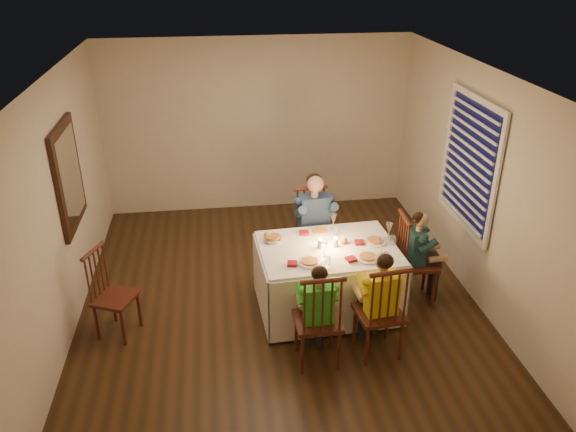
{
  "coord_description": "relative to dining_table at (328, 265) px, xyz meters",
  "views": [
    {
      "loc": [
        -0.65,
        -5.55,
        3.76
      ],
      "look_at": [
        0.14,
        0.15,
        0.94
      ],
      "focal_mm": 35.0,
      "sensor_mm": 36.0,
      "label": 1
    }
  ],
  "objects": [
    {
      "name": "chair_near_right",
      "position": [
        0.35,
        -0.82,
        -0.56
      ],
      "size": [
        0.48,
        0.47,
        1.07
      ],
      "primitive_type": null,
      "rotation": [
        0.0,
        0.0,
        3.25
      ],
      "color": "#3D1910",
      "rests_on": "ground"
    },
    {
      "name": "window_blinds",
      "position": [
        1.7,
        0.46,
        0.94
      ],
      "size": [
        0.07,
        1.34,
        1.54
      ],
      "color": "black",
      "rests_on": "wall_right"
    },
    {
      "name": "child_green",
      "position": [
        -0.27,
        -0.86,
        -0.56
      ],
      "size": [
        0.38,
        0.35,
        1.1
      ],
      "primitive_type": null,
      "rotation": [
        0.0,
        0.0,
        3.16
      ],
      "color": "green",
      "rests_on": "ground"
    },
    {
      "name": "child_teal",
      "position": [
        1.05,
        0.06,
        -0.56
      ],
      "size": [
        0.36,
        0.39,
        1.11
      ],
      "primitive_type": null,
      "rotation": [
        0.0,
        0.0,
        1.52
      ],
      "color": "#1B3D44",
      "rests_on": "ground"
    },
    {
      "name": "dining_table",
      "position": [
        0.0,
        0.0,
        0.0
      ],
      "size": [
        1.57,
        1.17,
        0.76
      ],
      "rotation": [
        0.0,
        0.0,
        0.05
      ],
      "color": "white",
      "rests_on": "ground"
    },
    {
      "name": "chair_near_left",
      "position": [
        -0.27,
        -0.86,
        -0.56
      ],
      "size": [
        0.45,
        0.43,
        1.07
      ],
      "primitive_type": null,
      "rotation": [
        0.0,
        0.0,
        3.16
      ],
      "color": "#3D1910",
      "rests_on": "ground"
    },
    {
      "name": "squash",
      "position": [
        -0.63,
        0.28,
        0.27
      ],
      "size": [
        0.09,
        0.09,
        0.09
      ],
      "primitive_type": "sphere",
      "color": "yellow",
      "rests_on": "dining_table"
    },
    {
      "name": "candle_right",
      "position": [
        0.08,
        0.0,
        0.28
      ],
      "size": [
        0.06,
        0.06,
        0.1
      ],
      "primitive_type": "cylinder",
      "color": "white",
      "rests_on": "dining_table"
    },
    {
      "name": "ground",
      "position": [
        -0.51,
        0.36,
        -0.56
      ],
      "size": [
        5.0,
        5.0,
        0.0
      ],
      "primitive_type": "plane",
      "color": "black",
      "rests_on": "ground"
    },
    {
      "name": "wall_right",
      "position": [
        1.74,
        0.36,
        0.74
      ],
      "size": [
        0.02,
        5.0,
        2.6
      ],
      "primitive_type": "cube",
      "color": "beige",
      "rests_on": "ground"
    },
    {
      "name": "orange_fruit",
      "position": [
        0.18,
        0.06,
        0.27
      ],
      "size": [
        0.08,
        0.08,
        0.08
      ],
      "primitive_type": "sphere",
      "color": "orange",
      "rests_on": "dining_table"
    },
    {
      "name": "adult",
      "position": [
        0.0,
        0.84,
        -0.56
      ],
      "size": [
        0.52,
        0.48,
        1.29
      ],
      "primitive_type": null,
      "rotation": [
        0.0,
        0.0,
        0.09
      ],
      "color": "#334F80",
      "rests_on": "ground"
    },
    {
      "name": "chair_adult",
      "position": [
        0.0,
        0.84,
        -0.56
      ],
      "size": [
        0.48,
        0.46,
        1.07
      ],
      "primitive_type": null,
      "rotation": [
        0.0,
        0.0,
        0.09
      ],
      "color": "#3D1910",
      "rests_on": "ground"
    },
    {
      "name": "chair_extra",
      "position": [
        -2.27,
        -0.13,
        -0.56
      ],
      "size": [
        0.52,
        0.53,
        0.99
      ],
      "primitive_type": null,
      "rotation": [
        0.0,
        0.0,
        1.15
      ],
      "color": "#3D1910",
      "rests_on": "ground"
    },
    {
      "name": "setting_teal",
      "position": [
        0.53,
        0.04,
        0.24
      ],
      "size": [
        0.27,
        0.27,
        0.02
      ],
      "primitive_type": "cylinder",
      "rotation": [
        0.0,
        0.0,
        0.05
      ],
      "color": "white",
      "rests_on": "dining_table"
    },
    {
      "name": "candle_left",
      "position": [
        -0.1,
        -0.01,
        0.28
      ],
      "size": [
        0.06,
        0.06,
        0.1
      ],
      "primitive_type": "cylinder",
      "color": "white",
      "rests_on": "dining_table"
    },
    {
      "name": "wall_left",
      "position": [
        -2.76,
        0.36,
        0.74
      ],
      "size": [
        0.02,
        5.0,
        2.6
      ],
      "primitive_type": "cube",
      "color": "beige",
      "rests_on": "ground"
    },
    {
      "name": "serving_bowl",
      "position": [
        -0.58,
        0.22,
        0.25
      ],
      "size": [
        0.21,
        0.21,
        0.05
      ],
      "primitive_type": "imported",
      "rotation": [
        0.0,
        0.0,
        -0.01
      ],
      "color": "white",
      "rests_on": "dining_table"
    },
    {
      "name": "wall_back",
      "position": [
        -0.51,
        2.86,
        0.74
      ],
      "size": [
        4.5,
        0.02,
        2.6
      ],
      "primitive_type": "cube",
      "color": "beige",
      "rests_on": "ground"
    },
    {
      "name": "ceiling",
      "position": [
        -0.51,
        0.36,
        2.04
      ],
      "size": [
        5.0,
        5.0,
        0.0
      ],
      "primitive_type": "plane",
      "color": "white",
      "rests_on": "wall_back"
    },
    {
      "name": "wall_mirror",
      "position": [
        -2.73,
        0.66,
        0.94
      ],
      "size": [
        0.06,
        0.95,
        1.15
      ],
      "color": "black",
      "rests_on": "wall_left"
    },
    {
      "name": "setting_green",
      "position": [
        -0.26,
        -0.3,
        0.24
      ],
      "size": [
        0.27,
        0.27,
        0.02
      ],
      "primitive_type": "cylinder",
      "rotation": [
        0.0,
        0.0,
        0.05
      ],
      "color": "white",
      "rests_on": "dining_table"
    },
    {
      "name": "chair_end",
      "position": [
        1.05,
        0.06,
        -0.56
      ],
      "size": [
        0.44,
        0.46,
        1.07
      ],
      "primitive_type": null,
      "rotation": [
        0.0,
        0.0,
        1.52
      ],
      "color": "#3D1910",
      "rests_on": "ground"
    },
    {
      "name": "setting_yellow",
      "position": [
        0.36,
        -0.29,
        0.24
      ],
      "size": [
        0.27,
        0.27,
        0.02
      ],
      "primitive_type": "cylinder",
      "rotation": [
        0.0,
        0.0,
        0.05
      ],
      "color": "white",
      "rests_on": "dining_table"
    },
    {
      "name": "setting_adult",
      "position": [
        -0.03,
        0.35,
        0.24
      ],
      "size": [
        0.27,
        0.27,
        0.02
      ],
      "primitive_type": "cylinder",
      "rotation": [
        0.0,
        0.0,
        0.05
      ],
      "color": "white",
      "rests_on": "dining_table"
    },
    {
      "name": "child_yellow",
      "position": [
        0.35,
        -0.82,
        -0.56
      ],
      "size": [
        0.44,
        0.41,
        1.16
      ],
      "primitive_type": null,
      "rotation": [
        0.0,
        0.0,
        3.25
      ],
      "color": "yellow",
      "rests_on": "ground"
    }
  ]
}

